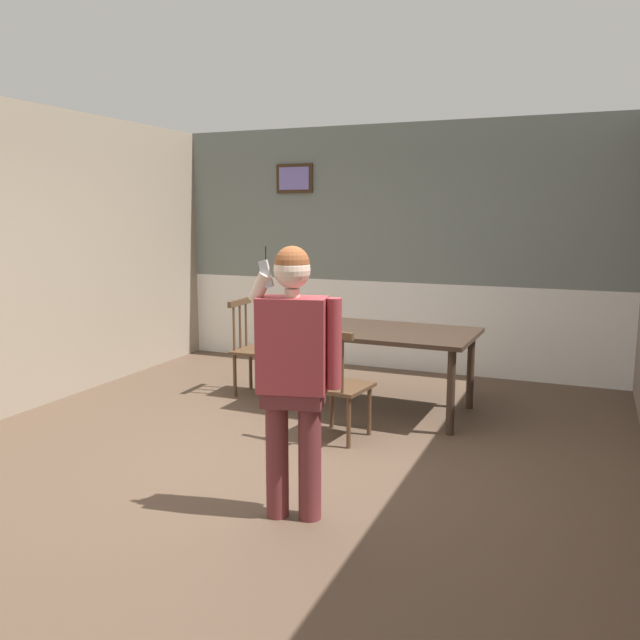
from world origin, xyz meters
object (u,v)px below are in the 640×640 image
(chair_by_doorway, at_px, (254,349))
(person_figure, at_px, (294,366))
(chair_near_window, at_px, (338,385))
(dining_table, at_px, (375,338))

(chair_by_doorway, bearing_deg, person_figure, 32.67)
(chair_near_window, distance_m, person_figure, 1.52)
(chair_by_doorway, bearing_deg, dining_table, 87.80)
(dining_table, relative_size, chair_near_window, 1.99)
(chair_near_window, bearing_deg, dining_table, 96.28)
(dining_table, distance_m, chair_by_doorway, 1.33)
(chair_near_window, height_order, person_figure, person_figure)
(chair_by_doorway, height_order, person_figure, person_figure)
(dining_table, height_order, chair_near_window, chair_near_window)
(chair_near_window, relative_size, chair_by_doorway, 0.96)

